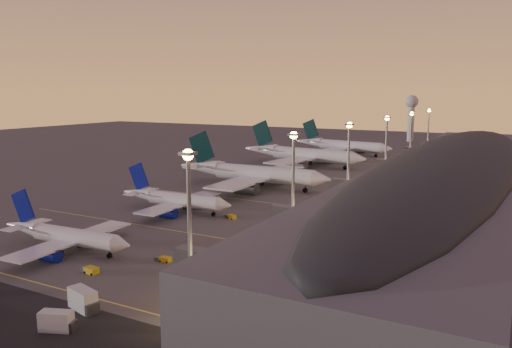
# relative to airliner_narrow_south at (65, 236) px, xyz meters

# --- Properties ---
(ground) EXTENTS (700.00, 700.00, 0.00)m
(ground) POSITION_rel_airliner_narrow_south_xyz_m (5.87, 29.09, -3.32)
(ground) COLOR #474442
(airliner_narrow_south) EXTENTS (35.93, 32.10, 12.84)m
(airliner_narrow_south) POSITION_rel_airliner_narrow_south_xyz_m (0.00, 0.00, 0.00)
(airliner_narrow_south) COLOR silver
(airliner_narrow_south) RESTS_ON ground
(airliner_narrow_north) EXTENTS (38.10, 33.93, 13.65)m
(airliner_narrow_north) POSITION_rel_airliner_narrow_south_xyz_m (-1.33, 41.09, 0.21)
(airliner_narrow_north) COLOR silver
(airliner_narrow_north) RESTS_ON ground
(airliner_wide_near) EXTENTS (62.19, 56.37, 19.98)m
(airliner_wide_near) POSITION_rel_airliner_narrow_south_xyz_m (0.07, 84.64, 1.82)
(airliner_wide_near) COLOR silver
(airliner_wide_near) RESTS_ON ground
(airliner_wide_mid) EXTENTS (65.26, 59.87, 20.88)m
(airliner_wide_mid) POSITION_rel_airliner_narrow_south_xyz_m (-5.21, 144.01, 2.06)
(airliner_wide_mid) COLOR silver
(airliner_wide_mid) RESTS_ON ground
(airliner_wide_far) EXTENTS (59.65, 55.01, 19.13)m
(airliner_wide_far) POSITION_rel_airliner_narrow_south_xyz_m (-2.73, 195.35, 1.61)
(airliner_wide_far) COLOR silver
(airliner_wide_far) RESTS_ON ground
(terminal_building) EXTENTS (56.35, 255.00, 17.46)m
(terminal_building) POSITION_rel_airliner_narrow_south_xyz_m (67.70, 101.56, 5.46)
(terminal_building) COLOR #545359
(terminal_building) RESTS_ON ground
(light_masts) EXTENTS (2.20, 217.20, 25.90)m
(light_masts) POSITION_rel_airliner_narrow_south_xyz_m (41.87, 94.09, 14.24)
(light_masts) COLOR gray
(light_masts) RESTS_ON ground
(radar_tower) EXTENTS (9.00, 9.00, 32.50)m
(radar_tower) POSITION_rel_airliner_narrow_south_xyz_m (15.87, 289.09, 18.55)
(radar_tower) COLOR silver
(radar_tower) RESTS_ON ground
(lane_markings) EXTENTS (90.00, 180.36, 0.00)m
(lane_markings) POSITION_rel_airliner_narrow_south_xyz_m (5.87, 69.09, -3.31)
(lane_markings) COLOR #D8C659
(lane_markings) RESTS_ON ground
(baggage_tug_a) EXTENTS (4.27, 2.09, 1.23)m
(baggage_tug_a) POSITION_rel_airliner_narrow_south_xyz_m (15.40, -7.60, -2.76)
(baggage_tug_a) COLOR gold
(baggage_tug_a) RESTS_ON ground
(baggage_tug_b) EXTENTS (3.53, 1.68, 1.03)m
(baggage_tug_b) POSITION_rel_airliner_narrow_south_xyz_m (23.83, 4.43, -2.85)
(baggage_tug_b) COLOR gold
(baggage_tug_b) RESTS_ON ground
(baggage_tug_c) EXTENTS (3.87, 2.50, 1.08)m
(baggage_tug_c) POSITION_rel_airliner_narrow_south_xyz_m (17.43, 41.64, -2.83)
(baggage_tug_c) COLOR gold
(baggage_tug_c) RESTS_ON ground
(catering_truck_a) EXTENTS (5.63, 3.78, 2.96)m
(catering_truck_a) POSITION_rel_airliner_narrow_south_xyz_m (29.54, -26.91, -1.94)
(catering_truck_a) COLOR silver
(catering_truck_a) RESTS_ON ground
(catering_truck_b) EXTENTS (6.48, 3.77, 3.43)m
(catering_truck_b) POSITION_rel_airliner_narrow_south_xyz_m (27.38, -20.04, -1.72)
(catering_truck_b) COLOR silver
(catering_truck_b) RESTS_ON ground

